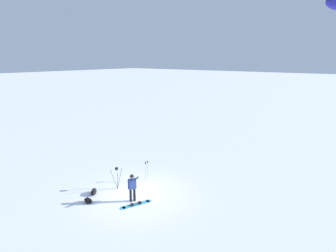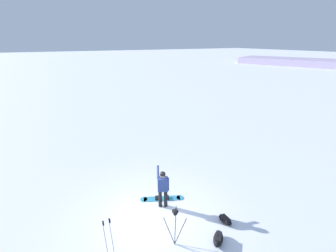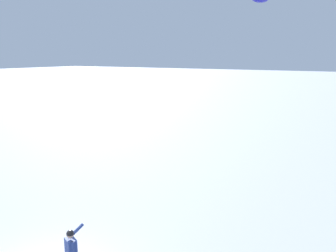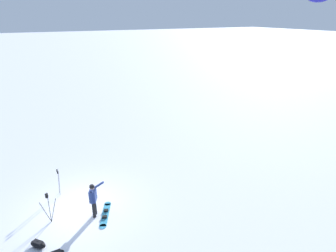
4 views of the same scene
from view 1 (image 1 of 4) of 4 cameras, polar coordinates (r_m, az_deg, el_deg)
ground_plane at (r=16.51m, az=-6.52°, el=-14.05°), size 300.00×300.00×0.00m
snowboarder at (r=15.31m, az=-7.59°, el=-12.33°), size 0.74×0.47×1.64m
snowboard at (r=15.41m, az=-6.79°, el=-16.16°), size 0.91×1.70×0.10m
gear_bag_large at (r=16.86m, az=-15.49°, el=-13.30°), size 0.68×0.71×0.29m
camera_tripod at (r=16.79m, az=-10.82°, el=-9.93°), size 0.66×0.63×1.41m
gear_bag_small at (r=16.07m, az=-16.58°, el=-14.92°), size 0.59×0.32×0.24m
ski_poles at (r=17.66m, az=-4.57°, el=-8.92°), size 0.13×0.24×1.33m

